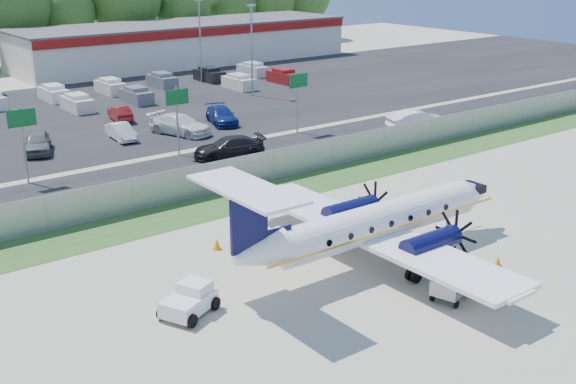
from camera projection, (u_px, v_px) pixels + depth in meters
ground at (366, 271)px, 33.70m from camera, size 170.00×170.00×0.00m
grass_verge at (226, 203)px, 42.71m from camera, size 170.00×4.00×0.02m
access_road at (169, 175)px, 47.97m from camera, size 170.00×8.00×0.02m
parking_lot at (54, 119)px, 63.75m from camera, size 170.00×32.00×0.02m
perimeter_fence at (208, 179)px, 43.90m from camera, size 120.00×0.06×1.99m
building_east at (185, 43)px, 94.43m from camera, size 44.40×12.40×5.24m
sign_left at (22, 129)px, 45.14m from camera, size 1.80×0.26×5.00m
sign_mid at (177, 106)px, 51.49m from camera, size 1.80×0.26×5.00m
sign_right at (298, 89)px, 57.83m from camera, size 1.80×0.26×5.00m
light_pole_ne at (252, 44)px, 72.12m from camera, size 0.90×0.35×9.09m
light_pole_se at (200, 35)px, 79.63m from camera, size 0.90×0.35×9.09m
aircraft at (375, 222)px, 34.10m from camera, size 16.67×16.48×5.21m
pushback_tug at (190, 300)px, 29.64m from camera, size 2.74×2.46×1.27m
baggage_cart_near at (452, 288)px, 30.91m from camera, size 2.24×1.69×1.05m
cone_nose at (498, 261)px, 34.22m from camera, size 0.33×0.33×0.46m
cone_starboard_wing at (217, 244)px, 36.05m from camera, size 0.42×0.42×0.59m
road_car_mid at (229, 157)px, 52.08m from camera, size 5.52×3.38×1.49m
road_car_east at (418, 131)px, 59.66m from camera, size 5.48×3.54×1.71m
parked_car_b at (39, 153)px, 53.25m from camera, size 3.40×4.97×1.57m
parked_car_c at (122, 140)px, 56.86m from camera, size 1.71×4.04×1.30m
parked_car_d at (181, 134)px, 58.53m from camera, size 3.96×5.97×1.61m
parked_car_e at (222, 124)px, 62.08m from camera, size 3.43×5.30×1.43m
parked_car_g at (121, 121)px, 63.10m from camera, size 2.15×4.21×1.32m
far_parking_rows at (35, 110)px, 67.51m from camera, size 56.00×10.00×1.60m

